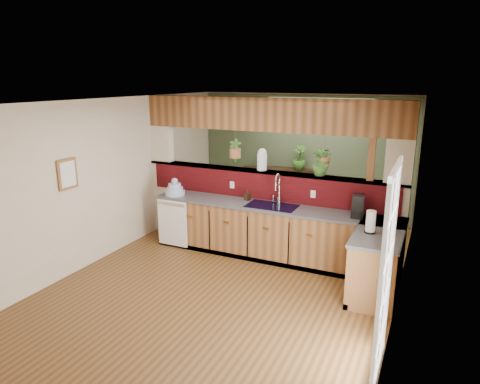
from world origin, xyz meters
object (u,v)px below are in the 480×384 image
at_px(coffee_maker, 358,207).
at_px(shelving_console, 280,192).
at_px(paper_towel, 371,222).
at_px(glass_jar, 262,159).
at_px(faucet, 278,188).
at_px(soap_dispenser, 247,195).
at_px(dish_stack, 175,190).

bearing_deg(coffee_maker, shelving_console, 125.04).
height_order(paper_towel, glass_jar, glass_jar).
xyz_separation_m(faucet, paper_towel, (1.59, -0.76, -0.13)).
relative_size(soap_dispenser, paper_towel, 0.56).
bearing_deg(dish_stack, coffee_maker, 2.17).
bearing_deg(soap_dispenser, dish_stack, -169.80).
distance_m(soap_dispenser, paper_towel, 2.26).
height_order(dish_stack, shelving_console, dish_stack).
relative_size(coffee_maker, shelving_console, 0.20).
xyz_separation_m(dish_stack, glass_jar, (1.46, 0.47, 0.58)).
height_order(dish_stack, coffee_maker, coffee_maker).
bearing_deg(glass_jar, soap_dispenser, -125.15).
xyz_separation_m(coffee_maker, shelving_console, (-2.02, 2.25, -0.55)).
xyz_separation_m(faucet, coffee_maker, (1.31, -0.13, -0.13)).
relative_size(dish_stack, coffee_maker, 1.10).
relative_size(dish_stack, shelving_console, 0.22).
relative_size(faucet, paper_towel, 1.58).
bearing_deg(dish_stack, shelving_console, 64.54).
bearing_deg(shelving_console, soap_dispenser, -105.57).
bearing_deg(soap_dispenser, paper_towel, -19.32).
bearing_deg(faucet, dish_stack, -172.41).
bearing_deg(paper_towel, shelving_console, 128.60).
relative_size(faucet, glass_jar, 1.38).
bearing_deg(shelving_console, faucet, -91.58).
relative_size(soap_dispenser, glass_jar, 0.49).
height_order(dish_stack, paper_towel, paper_towel).
bearing_deg(coffee_maker, faucet, 167.60).
height_order(coffee_maker, paper_towel, paper_towel).
xyz_separation_m(faucet, glass_jar, (-0.38, 0.22, 0.40)).
distance_m(faucet, dish_stack, 1.86).
distance_m(coffee_maker, shelving_console, 3.08).
bearing_deg(shelving_console, dish_stack, -135.55).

